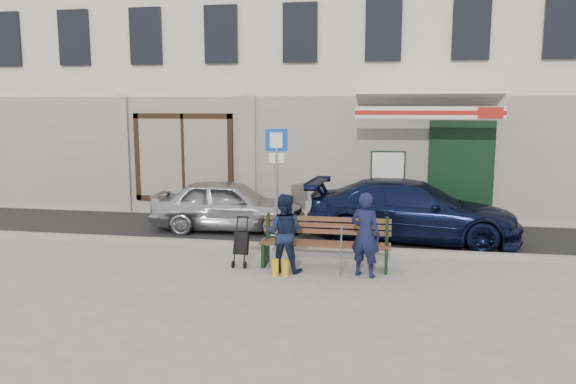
% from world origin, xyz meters
% --- Properties ---
extents(ground, '(80.00, 80.00, 0.00)m').
position_xyz_m(ground, '(0.00, 0.00, 0.00)').
color(ground, '#9E9991').
rests_on(ground, ground).
extents(asphalt_lane, '(60.00, 3.20, 0.01)m').
position_xyz_m(asphalt_lane, '(0.00, 3.10, 0.01)').
color(asphalt_lane, '#282828').
rests_on(asphalt_lane, ground).
extents(curb, '(60.00, 0.18, 0.12)m').
position_xyz_m(curb, '(0.00, 1.50, 0.06)').
color(curb, '#9E9384').
rests_on(curb, ground).
extents(building, '(20.00, 8.27, 10.00)m').
position_xyz_m(building, '(0.01, 8.45, 4.97)').
color(building, beige).
rests_on(building, ground).
extents(car_silver, '(3.71, 1.68, 1.24)m').
position_xyz_m(car_silver, '(-1.41, 3.04, 0.62)').
color(car_silver, '#B4B4B9').
rests_on(car_silver, ground).
extents(car_navy, '(4.75, 2.26, 1.34)m').
position_xyz_m(car_navy, '(2.86, 2.82, 0.67)').
color(car_navy, black).
rests_on(car_navy, ground).
extents(parking_sign, '(0.46, 0.13, 2.49)m').
position_xyz_m(parking_sign, '(0.02, 1.70, 1.65)').
color(parking_sign, gray).
rests_on(parking_sign, ground).
extents(bench, '(2.40, 1.17, 0.98)m').
position_xyz_m(bench, '(1.15, 0.37, 0.46)').
color(bench, brown).
rests_on(bench, ground).
extents(man, '(0.64, 0.53, 1.49)m').
position_xyz_m(man, '(1.95, -0.04, 0.75)').
color(man, '#131734').
rests_on(man, ground).
extents(woman, '(0.74, 0.61, 1.42)m').
position_xyz_m(woman, '(0.50, 0.00, 0.71)').
color(woman, '#121B33').
rests_on(woman, ground).
extents(stroller, '(0.28, 0.39, 0.92)m').
position_xyz_m(stroller, '(-0.35, 0.21, 0.41)').
color(stroller, black).
rests_on(stroller, ground).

